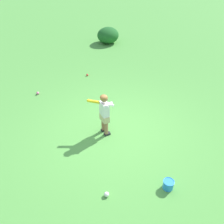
# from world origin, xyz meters

# --- Properties ---
(ground_plane) EXTENTS (40.00, 40.00, 0.00)m
(ground_plane) POSITION_xyz_m (0.00, 0.00, 0.00)
(ground_plane) COLOR #519942
(child_batter) EXTENTS (0.57, 0.40, 1.08)m
(child_batter) POSITION_xyz_m (-0.25, -0.25, 0.65)
(child_batter) COLOR #232328
(child_batter) RESTS_ON ground
(play_ball_behind_batter) EXTENTS (0.07, 0.07, 0.07)m
(play_ball_behind_batter) POSITION_xyz_m (-2.56, 1.82, 0.04)
(play_ball_behind_batter) COLOR red
(play_ball_behind_batter) RESTS_ON ground
(play_ball_far_right) EXTENTS (0.09, 0.09, 0.09)m
(play_ball_far_right) POSITION_xyz_m (-2.98, 0.00, 0.04)
(play_ball_far_right) COLOR pink
(play_ball_far_right) RESTS_ON ground
(play_ball_far_left) EXTENTS (0.09, 0.09, 0.09)m
(play_ball_far_left) POSITION_xyz_m (0.87, -1.68, 0.05)
(play_ball_far_left) COLOR white
(play_ball_far_left) RESTS_ON ground
(toy_bucket) EXTENTS (0.22, 0.22, 0.19)m
(toy_bucket) POSITION_xyz_m (1.71, -0.85, 0.10)
(toy_bucket) COLOR #2884DB
(toy_bucket) RESTS_ON ground
(shrub_right_background) EXTENTS (0.94, 0.99, 0.69)m
(shrub_right_background) POSITION_xyz_m (-3.91, 4.87, 0.35)
(shrub_right_background) COLOR #1E5B23
(shrub_right_background) RESTS_ON ground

